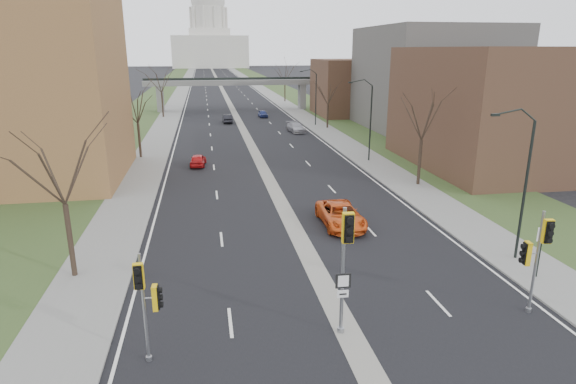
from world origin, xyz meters
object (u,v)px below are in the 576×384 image
object	(u,v)px
signal_pole_right	(537,249)
car_left_near	(198,160)
signal_pole_median	(346,251)
speed_limit_sign	(542,243)
signal_pole_left	(147,294)
car_right_mid	(296,127)
car_left_far	(227,119)
car_right_near	(341,215)
car_right_far	(263,114)

from	to	relation	value
signal_pole_right	car_left_near	size ratio (longest dim) A/B	1.33
signal_pole_median	speed_limit_sign	distance (m)	12.36
signal_pole_left	car_right_mid	world-z (taller)	signal_pole_left
car_left_far	car_right_near	distance (m)	50.63
car_right_mid	car_right_far	world-z (taller)	car_right_mid
car_right_near	car_right_far	distance (m)	56.16
signal_pole_right	car_right_far	size ratio (longest dim) A/B	1.38
car_left_near	car_right_far	distance (m)	38.01
car_right_mid	speed_limit_sign	bearing A→B (deg)	-93.00
speed_limit_sign	car_left_near	xyz separation A→B (m)	(-17.99, 29.48, -1.41)
signal_pole_left	car_right_near	distance (m)	17.87
signal_pole_left	car_left_near	xyz separation A→B (m)	(1.57, 33.39, -2.36)
car_left_far	car_right_far	distance (m)	8.84
signal_pole_left	signal_pole_right	xyz separation A→B (m)	(16.77, 0.78, 0.26)
signal_pole_median	car_left_near	bearing A→B (deg)	102.34
signal_pole_median	car_right_far	world-z (taller)	signal_pole_median
signal_pole_left	signal_pole_right	bearing A→B (deg)	5.14
signal_pole_left	car_left_far	xyz separation A→B (m)	(6.16, 63.91, -2.31)
signal_pole_median	car_left_far	world-z (taller)	signal_pole_median
speed_limit_sign	car_right_far	size ratio (longest dim) A/B	0.78
car_right_mid	car_left_far	bearing A→B (deg)	122.89
car_left_far	car_right_far	world-z (taller)	car_left_far
car_right_mid	signal_pole_median	bearing A→B (deg)	-106.08
car_left_near	car_left_far	bearing A→B (deg)	-93.34
signal_pole_right	car_right_near	distance (m)	14.06
speed_limit_sign	car_right_mid	bearing A→B (deg)	110.75
speed_limit_sign	car_left_far	xyz separation A→B (m)	(-13.39, 60.00, -1.37)
signal_pole_left	car_right_near	xyz separation A→B (m)	(11.44, 13.55, -2.22)
signal_pole_left	car_left_near	size ratio (longest dim) A/B	1.22
car_right_far	car_left_far	bearing A→B (deg)	-141.60
signal_pole_right	speed_limit_sign	xyz separation A→B (m)	(2.78, 3.13, -1.21)
signal_pole_right	car_left_far	xyz separation A→B (m)	(-10.61, 63.13, -2.57)
car_left_far	car_right_near	world-z (taller)	car_right_near
signal_pole_median	signal_pole_left	bearing A→B (deg)	-174.99
signal_pole_left	speed_limit_sign	world-z (taller)	signal_pole_left
signal_pole_left	speed_limit_sign	distance (m)	19.96
signal_pole_left	signal_pole_median	xyz separation A→B (m)	(7.83, 0.47, 0.98)
signal_pole_right	car_right_far	xyz separation A→B (m)	(-3.93, 68.92, -2.64)
car_right_far	car_right_near	bearing A→B (deg)	-93.92
signal_pole_left	car_left_near	bearing A→B (deg)	89.80
signal_pole_right	speed_limit_sign	bearing A→B (deg)	56.64
car_left_near	car_right_near	size ratio (longest dim) A/B	0.67
signal_pole_right	signal_pole_left	bearing A→B (deg)	-169.10
car_right_near	car_left_far	bearing A→B (deg)	96.06
car_left_near	car_right_near	distance (m)	22.16
car_left_near	car_right_near	bearing A→B (deg)	121.68
car_right_near	car_right_mid	size ratio (longest dim) A/B	1.17
signal_pole_left	signal_pole_right	world-z (taller)	signal_pole_right
signal_pole_right	speed_limit_sign	size ratio (longest dim) A/B	1.77
car_left_far	car_right_near	xyz separation A→B (m)	(5.28, -50.36, 0.10)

